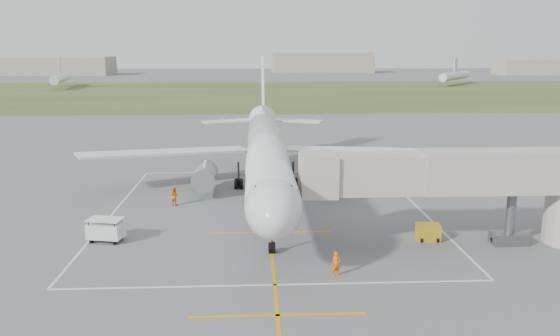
{
  "coord_description": "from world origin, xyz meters",
  "views": [
    {
      "loc": [
        -1.21,
        -51.84,
        14.55
      ],
      "look_at": [
        1.09,
        -4.0,
        4.0
      ],
      "focal_mm": 35.0,
      "sensor_mm": 36.0,
      "label": 1
    }
  ],
  "objects_px": {
    "jet_bridge": "(484,184)",
    "ramp_worker_wing": "(174,196)",
    "ramp_worker_nose": "(336,264)",
    "airliner": "(267,154)",
    "gpu_unit": "(428,232)",
    "baggage_cart": "(106,230)"
  },
  "relations": [
    {
      "from": "jet_bridge",
      "to": "ramp_worker_wing",
      "type": "distance_m",
      "value": 27.48
    },
    {
      "from": "ramp_worker_nose",
      "to": "ramp_worker_wing",
      "type": "relative_size",
      "value": 0.95
    },
    {
      "from": "airliner",
      "to": "gpu_unit",
      "type": "bearing_deg",
      "value": -47.39
    },
    {
      "from": "ramp_worker_nose",
      "to": "ramp_worker_wing",
      "type": "bearing_deg",
      "value": 109.22
    },
    {
      "from": "airliner",
      "to": "gpu_unit",
      "type": "xyz_separation_m",
      "value": [
        12.14,
        -13.2,
        -3.74
      ]
    },
    {
      "from": "airliner",
      "to": "ramp_worker_nose",
      "type": "relative_size",
      "value": 27.75
    },
    {
      "from": "airliner",
      "to": "ramp_worker_wing",
      "type": "bearing_deg",
      "value": -164.21
    },
    {
      "from": "baggage_cart",
      "to": "ramp_worker_nose",
      "type": "xyz_separation_m",
      "value": [
        16.69,
        -7.37,
        -0.09
      ]
    },
    {
      "from": "baggage_cart",
      "to": "ramp_worker_wing",
      "type": "bearing_deg",
      "value": 80.52
    },
    {
      "from": "jet_bridge",
      "to": "baggage_cart",
      "type": "xyz_separation_m",
      "value": [
        -28.37,
        2.05,
        -3.82
      ]
    },
    {
      "from": "gpu_unit",
      "to": "ramp_worker_wing",
      "type": "bearing_deg",
      "value": 155.67
    },
    {
      "from": "airliner",
      "to": "baggage_cart",
      "type": "bearing_deg",
      "value": -136.03
    },
    {
      "from": "gpu_unit",
      "to": "baggage_cart",
      "type": "bearing_deg",
      "value": -179.57
    },
    {
      "from": "jet_bridge",
      "to": "gpu_unit",
      "type": "height_order",
      "value": "jet_bridge"
    },
    {
      "from": "baggage_cart",
      "to": "ramp_worker_nose",
      "type": "distance_m",
      "value": 18.24
    },
    {
      "from": "baggage_cart",
      "to": "ramp_worker_nose",
      "type": "bearing_deg",
      "value": -11.77
    },
    {
      "from": "ramp_worker_nose",
      "to": "ramp_worker_wing",
      "type": "xyz_separation_m",
      "value": [
        -12.85,
        17.08,
        0.04
      ]
    },
    {
      "from": "baggage_cart",
      "to": "jet_bridge",
      "type": "bearing_deg",
      "value": 7.93
    },
    {
      "from": "airliner",
      "to": "baggage_cart",
      "type": "height_order",
      "value": "airliner"
    },
    {
      "from": "baggage_cart",
      "to": "ramp_worker_nose",
      "type": "height_order",
      "value": "baggage_cart"
    },
    {
      "from": "baggage_cart",
      "to": "ramp_worker_nose",
      "type": "relative_size",
      "value": 1.71
    },
    {
      "from": "airliner",
      "to": "jet_bridge",
      "type": "height_order",
      "value": "airliner"
    }
  ]
}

